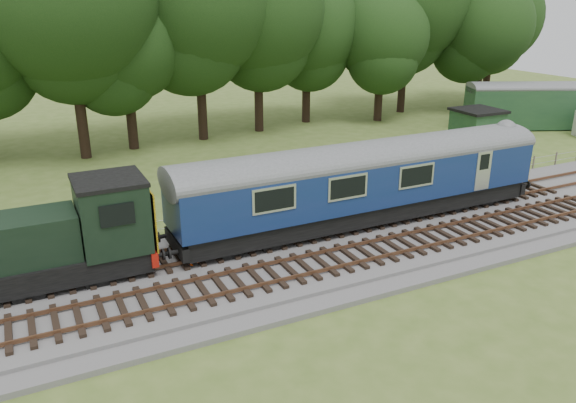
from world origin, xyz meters
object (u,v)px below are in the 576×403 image
dmu_railcar (365,176)px  parked_coach (557,103)px  shunter_loco (36,245)px  worker (193,243)px

dmu_railcar → parked_coach: bearing=23.1°
dmu_railcar → shunter_loco: 13.94m
parked_coach → worker: bearing=-137.1°
shunter_loco → worker: bearing=-7.6°
shunter_loco → worker: (5.53, -0.74, -0.71)m
shunter_loco → parked_coach: 41.66m
worker → parked_coach: (34.60, 11.91, 0.84)m
shunter_loco → parked_coach: shunter_loco is taller
parked_coach → dmu_railcar: bearing=-133.0°
dmu_railcar → worker: size_ratio=9.89×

